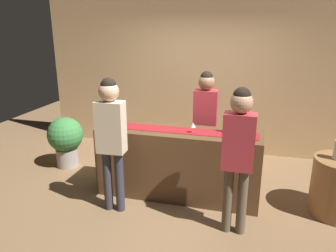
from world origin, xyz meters
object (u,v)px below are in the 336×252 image
Objects in this scene: wine_bottle_amber at (229,124)px; wine_glass_mid_counter at (253,130)px; bartender at (205,115)px; customer_sipping at (238,147)px; potted_plant_tall at (66,138)px; customer_browsing at (111,131)px; wine_glass_near_customer at (193,125)px; wine_bottle_green at (122,119)px.

wine_bottle_amber is 2.10× the size of wine_glass_mid_counter.
bartender is 0.99× the size of customer_sipping.
bartender is 2.37m from potted_plant_tall.
potted_plant_tall is at bearing 139.02° from customer_browsing.
bartender reaches higher than wine_glass_near_customer.
bartender is (0.06, 0.64, -0.03)m from wine_glass_near_customer.
wine_glass_mid_counter is at bearing -9.63° from potted_plant_tall.
wine_glass_mid_counter is at bearing 0.34° from wine_bottle_green.
customer_browsing is at bearing -153.54° from wine_bottle_amber.
customer_sipping is 0.99× the size of customer_browsing.
bartender is at bearing 84.54° from wine_glass_near_customer.
bartender is 1.37m from customer_sipping.
wine_glass_near_customer is (0.99, -0.01, -0.01)m from wine_bottle_green.
wine_bottle_amber is 2.77m from potted_plant_tall.
wine_bottle_amber is at bearing 125.90° from bartender.
wine_glass_mid_counter is (0.31, -0.12, -0.01)m from wine_bottle_amber.
customer_browsing reaches higher than wine_bottle_amber.
wine_bottle_green is 2.10× the size of wine_glass_near_customer.
wine_bottle_green is 1.74m from wine_glass_mid_counter.
wine_glass_mid_counter is at bearing 15.77° from customer_browsing.
potted_plant_tall is at bearing 158.93° from customer_sipping.
wine_bottle_green reaches higher than wine_glass_near_customer.
wine_glass_mid_counter is at bearing -21.22° from wine_bottle_amber.
bartender is 1.52m from customer_browsing.
bartender is (-0.38, 0.50, -0.03)m from wine_bottle_amber.
wine_glass_near_customer is at bearing -178.63° from wine_glass_mid_counter.
wine_glass_mid_counter reaches higher than potted_plant_tall.
bartender reaches higher than wine_bottle_amber.
wine_bottle_green is 0.55m from customer_browsing.
wine_glass_mid_counter is 1.75m from customer_browsing.
customer_browsing is (-0.97, -1.17, 0.03)m from bartender.
wine_bottle_amber is (1.43, 0.13, 0.00)m from wine_bottle_green.
wine_glass_mid_counter is (0.75, 0.02, 0.00)m from wine_glass_near_customer.
potted_plant_tall is at bearing 171.79° from wine_bottle_amber.
customer_browsing reaches higher than bartender.
customer_browsing is 2.02× the size of potted_plant_tall.
bartender is (1.05, 0.63, -0.03)m from wine_bottle_green.
wine_bottle_green and wine_bottle_amber have the same top height.
wine_glass_mid_counter is 0.09× the size of bartender.
customer_sipping is at bearing -5.55° from customer_browsing.
customer_browsing is (-1.66, -0.55, 0.01)m from wine_glass_mid_counter.
customer_browsing is 1.80m from potted_plant_tall.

